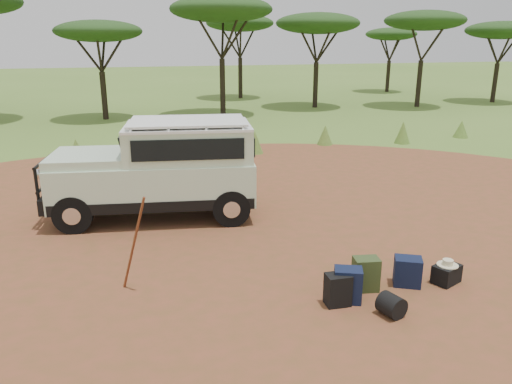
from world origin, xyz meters
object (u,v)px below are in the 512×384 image
object	(u,v)px
backpack_black	(338,290)
hard_case	(446,274)
safari_vehicle	(161,171)
backpack_olive	(366,274)
duffel_navy	(407,272)
walking_staff	(134,244)
backpack_navy	(348,285)

from	to	relation	value
backpack_black	hard_case	size ratio (longest dim) A/B	1.13
safari_vehicle	backpack_black	distance (m)	5.25
backpack_black	backpack_olive	xyz separation A→B (m)	(0.63, 0.30, 0.03)
backpack_black	duffel_navy	xyz separation A→B (m)	(1.37, 0.26, -0.01)
safari_vehicle	walking_staff	distance (m)	3.53
safari_vehicle	backpack_olive	distance (m)	5.27
backpack_navy	backpack_olive	size ratio (longest dim) A/B	0.99
walking_staff	hard_case	world-z (taller)	walking_staff
safari_vehicle	backpack_olive	bearing A→B (deg)	-49.33
duffel_navy	hard_case	bearing A→B (deg)	18.44
backpack_navy	backpack_olive	distance (m)	0.51
backpack_black	hard_case	world-z (taller)	backpack_black
safari_vehicle	backpack_navy	size ratio (longest dim) A/B	8.66
walking_staff	duffel_navy	size ratio (longest dim) A/B	3.50
safari_vehicle	backpack_navy	distance (m)	5.28
backpack_black	duffel_navy	world-z (taller)	backpack_black
walking_staff	backpack_navy	xyz separation A→B (m)	(3.08, -1.28, -0.53)
hard_case	backpack_navy	bearing A→B (deg)	160.43
safari_vehicle	duffel_navy	world-z (taller)	safari_vehicle
duffel_navy	hard_case	distance (m)	0.69
safari_vehicle	backpack_navy	world-z (taller)	safari_vehicle
safari_vehicle	hard_case	size ratio (longest dim) A/B	10.64
safari_vehicle	backpack_black	xyz separation A→B (m)	(2.08, -4.75, -0.81)
duffel_navy	backpack_olive	bearing A→B (deg)	-155.58
walking_staff	hard_case	bearing A→B (deg)	-61.74
walking_staff	duffel_navy	world-z (taller)	walking_staff
backpack_black	backpack_olive	world-z (taller)	backpack_olive
walking_staff	duffel_navy	xyz separation A→B (m)	(4.26, -1.07, -0.57)
safari_vehicle	walking_staff	size ratio (longest dim) A/B	2.81
backpack_olive	walking_staff	bearing A→B (deg)	174.17
walking_staff	hard_case	distance (m)	5.11
backpack_black	safari_vehicle	bearing A→B (deg)	116.72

